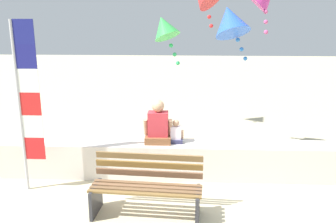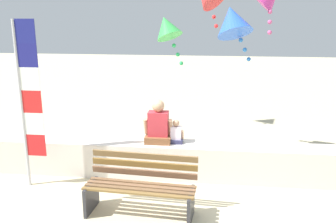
{
  "view_description": "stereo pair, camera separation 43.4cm",
  "coord_description": "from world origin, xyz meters",
  "px_view_note": "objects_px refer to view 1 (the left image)",
  "views": [
    {
      "loc": [
        0.27,
        -5.56,
        3.0
      ],
      "look_at": [
        -0.02,
        0.83,
        1.25
      ],
      "focal_mm": 39.67,
      "sensor_mm": 36.0,
      "label": 1
    },
    {
      "loc": [
        0.71,
        -5.52,
        3.0
      ],
      "look_at": [
        -0.02,
        0.83,
        1.25
      ],
      "focal_mm": 39.67,
      "sensor_mm": 36.0,
      "label": 2
    }
  ],
  "objects_px": {
    "person_adult": "(158,126)",
    "kite_green": "(164,27)",
    "kite_blue": "(230,20)",
    "person_child": "(176,134)",
    "flag_banner": "(26,99)",
    "park_bench": "(147,188)"
  },
  "relations": [
    {
      "from": "kite_blue",
      "to": "kite_green",
      "type": "bearing_deg",
      "value": 174.43
    },
    {
      "from": "person_adult",
      "to": "kite_blue",
      "type": "xyz_separation_m",
      "value": [
        1.28,
        0.53,
        1.86
      ]
    },
    {
      "from": "park_bench",
      "to": "person_adult",
      "type": "distance_m",
      "value": 1.48
    },
    {
      "from": "person_adult",
      "to": "park_bench",
      "type": "bearing_deg",
      "value": -93.18
    },
    {
      "from": "park_bench",
      "to": "person_child",
      "type": "distance_m",
      "value": 1.49
    },
    {
      "from": "person_child",
      "to": "kite_green",
      "type": "bearing_deg",
      "value": 110.4
    },
    {
      "from": "park_bench",
      "to": "kite_blue",
      "type": "relative_size",
      "value": 1.5
    },
    {
      "from": "person_child",
      "to": "kite_blue",
      "type": "relative_size",
      "value": 0.38
    },
    {
      "from": "person_child",
      "to": "flag_banner",
      "type": "height_order",
      "value": "flag_banner"
    },
    {
      "from": "kite_green",
      "to": "kite_blue",
      "type": "height_order",
      "value": "kite_blue"
    },
    {
      "from": "flag_banner",
      "to": "kite_blue",
      "type": "distance_m",
      "value": 3.79
    },
    {
      "from": "park_bench",
      "to": "kite_blue",
      "type": "bearing_deg",
      "value": 54.52
    },
    {
      "from": "person_adult",
      "to": "flag_banner",
      "type": "distance_m",
      "value": 2.3
    },
    {
      "from": "kite_green",
      "to": "kite_blue",
      "type": "distance_m",
      "value": 1.21
    },
    {
      "from": "person_child",
      "to": "kite_green",
      "type": "relative_size",
      "value": 0.41
    },
    {
      "from": "person_adult",
      "to": "person_child",
      "type": "bearing_deg",
      "value": 0.08
    },
    {
      "from": "person_child",
      "to": "kite_green",
      "type": "distance_m",
      "value": 2.0
    },
    {
      "from": "person_child",
      "to": "flag_banner",
      "type": "distance_m",
      "value": 2.64
    },
    {
      "from": "person_child",
      "to": "kite_blue",
      "type": "xyz_separation_m",
      "value": [
        0.96,
        0.53,
        2.01
      ]
    },
    {
      "from": "park_bench",
      "to": "flag_banner",
      "type": "xyz_separation_m",
      "value": [
        -2.02,
        0.69,
        1.19
      ]
    },
    {
      "from": "person_adult",
      "to": "flag_banner",
      "type": "bearing_deg",
      "value": -161.88
    },
    {
      "from": "person_adult",
      "to": "kite_green",
      "type": "height_order",
      "value": "kite_green"
    }
  ]
}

